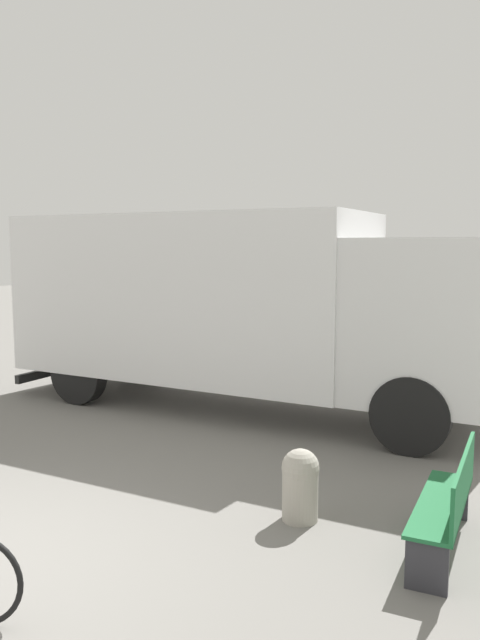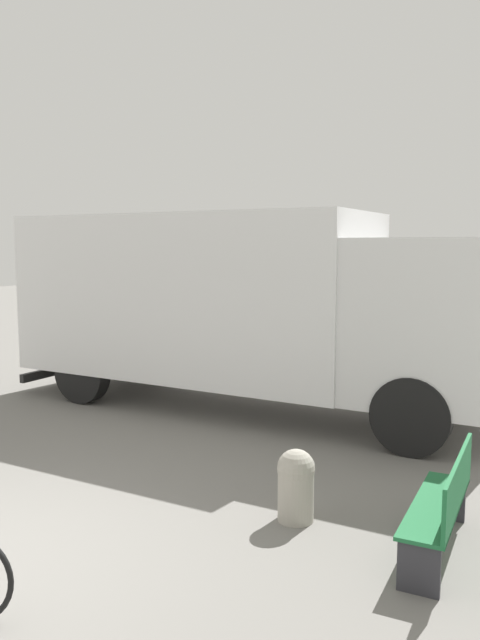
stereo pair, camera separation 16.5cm
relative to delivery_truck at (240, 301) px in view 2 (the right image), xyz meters
name	(u,v)px [view 2 (the right image)]	position (x,y,z in m)	size (l,w,h in m)	color
delivery_truck	(240,301)	(0.00, 0.00, 0.00)	(8.32, 2.57, 3.30)	white
park_bench	(445,502)	(4.14, -3.70, -1.35)	(0.46, 1.65, 0.92)	#1E6638
bollard_near_bench	(296,483)	(2.68, -3.70, -1.45)	(0.39, 0.39, 0.74)	#9E998C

